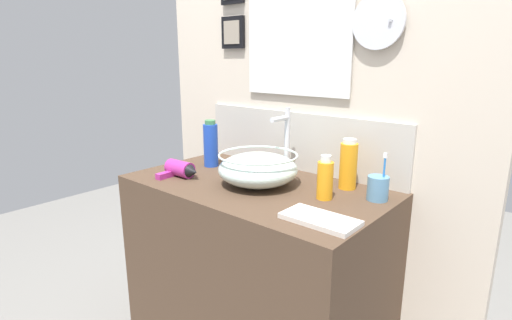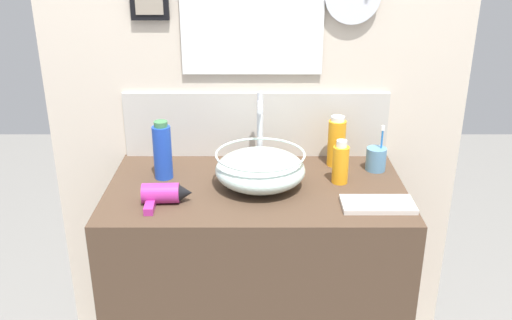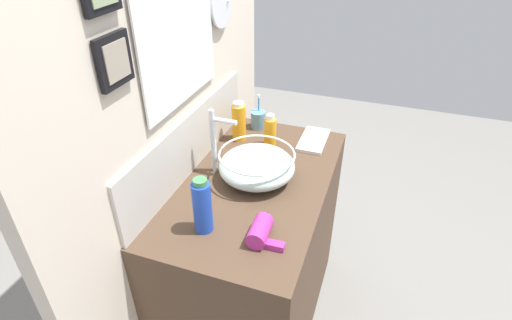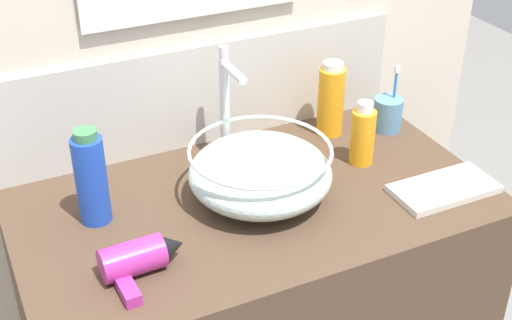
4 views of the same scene
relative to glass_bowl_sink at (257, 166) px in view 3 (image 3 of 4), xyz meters
name	(u,v)px [view 3 (image 3 of 4)]	position (x,y,z in m)	size (l,w,h in m)	color
ground_plane	(256,316)	(-0.01, 0.00, -0.97)	(6.00, 6.00, 0.00)	gray
vanity_counter	(256,257)	(-0.01, 0.00, -0.52)	(1.05, 0.59, 0.90)	#4C3828
back_panel	(178,90)	(-0.02, 0.32, 0.29)	(1.62, 0.10, 2.52)	beige
glass_bowl_sink	(257,166)	(0.00, 0.00, 0.00)	(0.31, 0.31, 0.13)	silver
faucet	(216,138)	(0.00, 0.18, 0.10)	(0.02, 0.12, 0.29)	silver
hair_drier	(262,229)	(-0.32, -0.13, -0.03)	(0.17, 0.13, 0.07)	#B22D8C
toothbrush_cup	(258,119)	(0.43, 0.15, -0.02)	(0.07, 0.07, 0.17)	#598CB2
soap_dispenser	(239,122)	(0.29, 0.19, 0.03)	(0.07, 0.07, 0.19)	orange
spray_bottle	(202,206)	(-0.35, 0.08, 0.04)	(0.07, 0.07, 0.22)	blue
lotion_bottle	(270,131)	(0.28, 0.03, 0.01)	(0.06, 0.06, 0.16)	orange
hand_towel	(313,140)	(0.38, -0.15, -0.06)	(0.24, 0.12, 0.02)	silver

